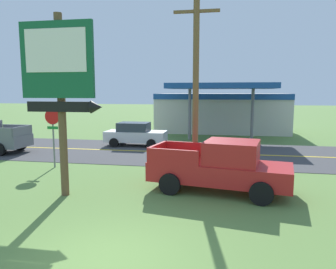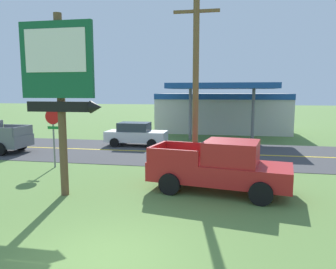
{
  "view_description": "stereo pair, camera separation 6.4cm",
  "coord_description": "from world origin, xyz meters",
  "px_view_note": "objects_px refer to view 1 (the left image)",
  "views": [
    {
      "loc": [
        2.6,
        -6.35,
        3.74
      ],
      "look_at": [
        0.0,
        8.0,
        1.8
      ],
      "focal_mm": 34.13,
      "sensor_mm": 36.0,
      "label": 1
    },
    {
      "loc": [
        2.66,
        -6.34,
        3.74
      ],
      "look_at": [
        0.0,
        8.0,
        1.8
      ],
      "focal_mm": 34.13,
      "sensor_mm": 36.0,
      "label": 2
    }
  ],
  "objects_px": {
    "car_white_near_lane": "(135,134)",
    "pickup_red_parked_on_lawn": "(221,167)",
    "gas_station": "(221,111)",
    "stop_sign": "(53,127)",
    "motel_sign": "(60,77)",
    "utility_pole": "(196,74)"
  },
  "relations": [
    {
      "from": "pickup_red_parked_on_lawn",
      "to": "motel_sign",
      "type": "bearing_deg",
      "value": -164.43
    },
    {
      "from": "motel_sign",
      "to": "utility_pole",
      "type": "height_order",
      "value": "utility_pole"
    },
    {
      "from": "motel_sign",
      "to": "car_white_near_lane",
      "type": "distance_m",
      "value": 11.55
    },
    {
      "from": "motel_sign",
      "to": "pickup_red_parked_on_lawn",
      "type": "distance_m",
      "value": 6.63
    },
    {
      "from": "motel_sign",
      "to": "stop_sign",
      "type": "relative_size",
      "value": 2.18
    },
    {
      "from": "stop_sign",
      "to": "car_white_near_lane",
      "type": "height_order",
      "value": "stop_sign"
    },
    {
      "from": "stop_sign",
      "to": "gas_station",
      "type": "relative_size",
      "value": 0.25
    },
    {
      "from": "gas_station",
      "to": "car_white_near_lane",
      "type": "height_order",
      "value": "gas_station"
    },
    {
      "from": "pickup_red_parked_on_lawn",
      "to": "utility_pole",
      "type": "bearing_deg",
      "value": 122.54
    },
    {
      "from": "gas_station",
      "to": "stop_sign",
      "type": "bearing_deg",
      "value": -116.05
    },
    {
      "from": "motel_sign",
      "to": "gas_station",
      "type": "bearing_deg",
      "value": 75.48
    },
    {
      "from": "motel_sign",
      "to": "utility_pole",
      "type": "relative_size",
      "value": 0.77
    },
    {
      "from": "gas_station",
      "to": "motel_sign",
      "type": "bearing_deg",
      "value": -104.52
    },
    {
      "from": "stop_sign",
      "to": "car_white_near_lane",
      "type": "xyz_separation_m",
      "value": [
        2.19,
        6.99,
        -1.2
      ]
    },
    {
      "from": "gas_station",
      "to": "pickup_red_parked_on_lawn",
      "type": "distance_m",
      "value": 18.84
    },
    {
      "from": "motel_sign",
      "to": "gas_station",
      "type": "relative_size",
      "value": 0.54
    },
    {
      "from": "stop_sign",
      "to": "pickup_red_parked_on_lawn",
      "type": "bearing_deg",
      "value": -16.8
    },
    {
      "from": "car_white_near_lane",
      "to": "pickup_red_parked_on_lawn",
      "type": "bearing_deg",
      "value": -57.44
    },
    {
      "from": "car_white_near_lane",
      "to": "stop_sign",
      "type": "bearing_deg",
      "value": -107.43
    },
    {
      "from": "pickup_red_parked_on_lawn",
      "to": "car_white_near_lane",
      "type": "relative_size",
      "value": 1.3
    },
    {
      "from": "car_white_near_lane",
      "to": "gas_station",
      "type": "bearing_deg",
      "value": 58.21
    },
    {
      "from": "pickup_red_parked_on_lawn",
      "to": "car_white_near_lane",
      "type": "bearing_deg",
      "value": 122.56
    }
  ]
}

